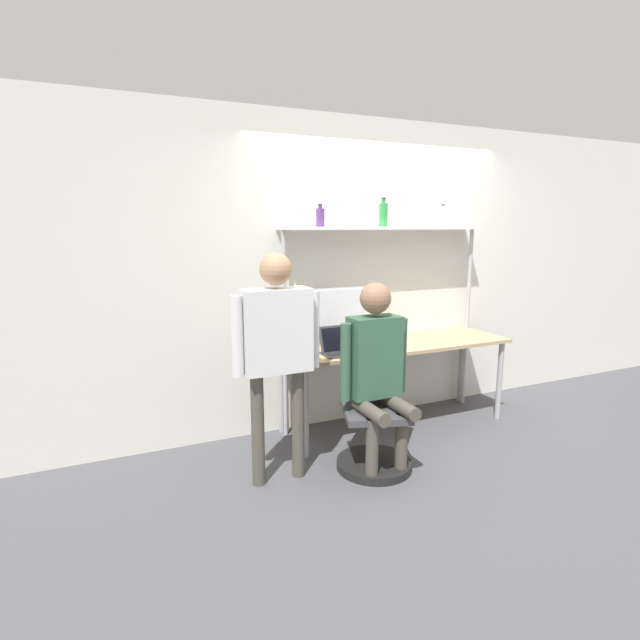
# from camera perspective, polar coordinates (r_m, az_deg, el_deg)

# --- Properties ---
(ground_plane) EXTENTS (12.00, 12.00, 0.00)m
(ground_plane) POSITION_cam_1_polar(r_m,az_deg,el_deg) (4.40, 10.87, -13.27)
(ground_plane) COLOR #4C4C51
(wall_back) EXTENTS (8.00, 0.06, 2.70)m
(wall_back) POSITION_cam_1_polar(r_m,az_deg,el_deg) (4.64, 6.40, 5.40)
(wall_back) COLOR silver
(wall_back) RESTS_ON ground_plane
(desk) EXTENTS (2.06, 0.66, 0.77)m
(desk) POSITION_cam_1_polar(r_m,az_deg,el_deg) (4.45, 8.59, -3.49)
(desk) COLOR tan
(desk) RESTS_ON ground_plane
(shelf_unit) EXTENTS (1.96, 0.24, 1.77)m
(shelf_unit) POSITION_cam_1_polar(r_m,az_deg,el_deg) (4.49, 7.49, 7.24)
(shelf_unit) COLOR white
(shelf_unit) RESTS_ON ground_plane
(monitor) EXTENTS (0.64, 0.22, 0.49)m
(monitor) POSITION_cam_1_polar(r_m,az_deg,el_deg) (4.24, 1.25, 0.64)
(monitor) COLOR #B7B7BC
(monitor) RESTS_ON desk
(laptop) EXTENTS (0.34, 0.22, 0.22)m
(laptop) POSITION_cam_1_polar(r_m,az_deg,el_deg) (4.02, 2.44, -2.96)
(laptop) COLOR #333338
(laptop) RESTS_ON desk
(cell_phone) EXTENTS (0.07, 0.15, 0.01)m
(cell_phone) POSITION_cam_1_polar(r_m,az_deg,el_deg) (4.14, 5.46, -3.37)
(cell_phone) COLOR #264C8C
(cell_phone) RESTS_ON desk
(office_chair) EXTENTS (0.59, 0.59, 0.92)m
(office_chair) POSITION_cam_1_polar(r_m,az_deg,el_deg) (3.82, 6.15, -12.40)
(office_chair) COLOR black
(office_chair) RESTS_ON ground_plane
(person_seated) EXTENTS (0.54, 0.47, 1.39)m
(person_seated) POSITION_cam_1_polar(r_m,az_deg,el_deg) (3.59, 6.50, -4.82)
(person_seated) COLOR #4C473D
(person_seated) RESTS_ON ground_plane
(person_standing) EXTENTS (0.62, 0.22, 1.60)m
(person_standing) POSITION_cam_1_polar(r_m,az_deg,el_deg) (3.37, -4.96, -2.18)
(person_standing) COLOR #4C473D
(person_standing) RESTS_ON ground_plane
(bottle_purple) EXTENTS (0.07, 0.07, 0.18)m
(bottle_purple) POSITION_cam_1_polar(r_m,az_deg,el_deg) (4.18, 0.03, 11.69)
(bottle_purple) COLOR #593372
(bottle_purple) RESTS_ON shelf_unit
(bottle_clear) EXTENTS (0.07, 0.07, 0.20)m
(bottle_clear) POSITION_cam_1_polar(r_m,az_deg,el_deg) (4.83, 13.82, 11.35)
(bottle_clear) COLOR silver
(bottle_clear) RESTS_ON shelf_unit
(bottle_green) EXTENTS (0.08, 0.08, 0.25)m
(bottle_green) POSITION_cam_1_polar(r_m,az_deg,el_deg) (4.47, 7.24, 11.89)
(bottle_green) COLOR #2D8C3F
(bottle_green) RESTS_ON shelf_unit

